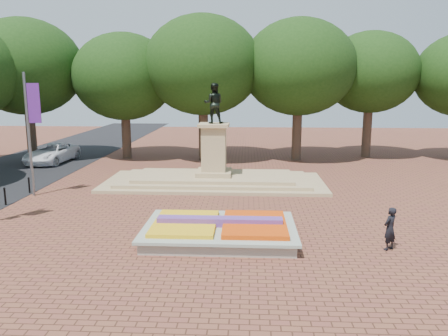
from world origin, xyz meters
name	(u,v)px	position (x,y,z in m)	size (l,w,h in m)	color
ground	(201,223)	(0.00, 0.00, 0.00)	(90.00, 90.00, 0.00)	brown
flower_bed	(220,230)	(1.03, -2.00, 0.38)	(6.30, 4.30, 0.91)	gray
monument	(214,170)	(0.00, 8.00, 0.88)	(14.00, 6.00, 6.40)	tan
tree_row_back	(251,80)	(2.33, 18.00, 6.67)	(44.80, 8.80, 10.43)	#3C2820
van	(52,153)	(-13.79, 14.94, 0.78)	(2.59, 5.63, 1.56)	white
pedestrian	(390,229)	(7.67, -2.89, 0.85)	(0.62, 0.41, 1.70)	black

